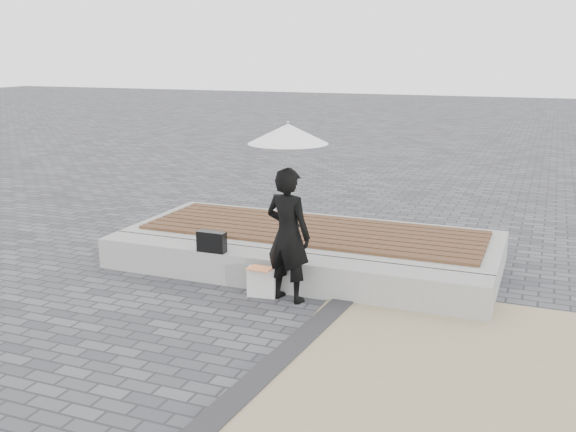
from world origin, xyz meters
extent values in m
plane|color=#515257|center=(0.00, 0.00, 0.00)|extent=(80.00, 80.00, 0.00)
cube|color=tan|center=(3.20, -0.50, 0.01)|extent=(5.00, 5.00, 0.02)
cube|color=#2B2B2D|center=(0.75, -0.50, 0.02)|extent=(0.61, 5.20, 0.04)
cube|color=#A3A39E|center=(0.00, 1.60, 0.20)|extent=(5.00, 0.45, 0.40)
cube|color=#AEADA8|center=(0.00, 2.80, 0.20)|extent=(5.00, 2.00, 0.40)
imported|color=black|center=(0.25, 1.24, 0.78)|extent=(0.64, 0.49, 1.56)
cylinder|color=#AFAFB4|center=(0.25, 1.24, 1.37)|extent=(0.02, 0.02, 0.89)
cone|color=white|center=(0.25, 1.24, 1.93)|extent=(0.89, 0.89, 0.22)
sphere|color=#AFAFB4|center=(0.25, 1.24, 2.05)|extent=(0.03, 0.03, 0.03)
cube|color=black|center=(-0.83, 1.44, 0.53)|extent=(0.36, 0.13, 0.26)
cube|color=silver|center=(-0.07, 1.23, 0.18)|extent=(0.35, 0.18, 0.35)
cube|color=#FF353D|center=(-0.07, 1.18, 0.36)|extent=(0.29, 0.22, 0.01)
camera|label=1|loc=(2.92, -5.38, 2.78)|focal=40.85mm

